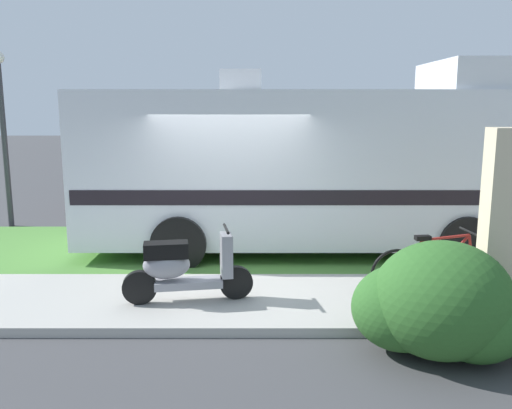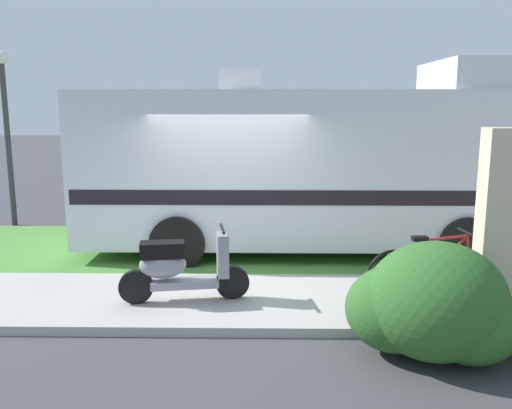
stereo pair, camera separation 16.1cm
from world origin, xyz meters
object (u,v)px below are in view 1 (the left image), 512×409
at_px(motorhome_rv, 313,165).
at_px(bottle_spare, 510,299).
at_px(pickup_truck_near, 259,169).
at_px(bottle_green, 446,284).
at_px(street_lamp_post, 1,120).
at_px(bicycle, 433,270).
at_px(scooter, 182,268).

xyz_separation_m(motorhome_rv, bottle_spare, (2.17, -3.08, -1.36)).
bearing_deg(pickup_truck_near, motorhome_rv, -79.14).
relative_size(bottle_green, street_lamp_post, 0.06).
relative_size(motorhome_rv, bicycle, 4.55).
bearing_deg(scooter, bicycle, 2.33).
bearing_deg(pickup_truck_near, bicycle, -73.41).
relative_size(bottle_spare, street_lamp_post, 0.07).
height_order(motorhome_rv, pickup_truck_near, motorhome_rv).
bearing_deg(street_lamp_post, pickup_truck_near, 25.75).
bearing_deg(bottle_spare, bicycle, 155.71).
bearing_deg(bicycle, motorhome_rv, 115.94).
height_order(motorhome_rv, scooter, motorhome_rv).
xyz_separation_m(pickup_truck_near, bottle_spare, (3.09, -7.87, -0.73)).
height_order(pickup_truck_near, bottle_spare, pickup_truck_near).
relative_size(motorhome_rv, street_lamp_post, 2.10).
bearing_deg(motorhome_rv, bicycle, -64.06).
height_order(scooter, street_lamp_post, street_lamp_post).
distance_m(pickup_truck_near, bottle_spare, 8.48).
height_order(bottle_spare, street_lamp_post, street_lamp_post).
bearing_deg(bottle_green, bottle_spare, -47.76).
height_order(motorhome_rv, bottle_green, motorhome_rv).
distance_m(bottle_green, bottle_spare, 0.87).
distance_m(scooter, bottle_spare, 4.18).
bearing_deg(scooter, bottle_green, 6.24).
height_order(bicycle, bottle_green, bicycle).
xyz_separation_m(bicycle, pickup_truck_near, (-2.23, 7.48, 0.46)).
distance_m(motorhome_rv, scooter, 3.60).
relative_size(pickup_truck_near, street_lamp_post, 1.40).
height_order(motorhome_rv, street_lamp_post, street_lamp_post).
bearing_deg(scooter, motorhome_rv, 54.94).
distance_m(scooter, pickup_truck_near, 7.70).
relative_size(motorhome_rv, pickup_truck_near, 1.50).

